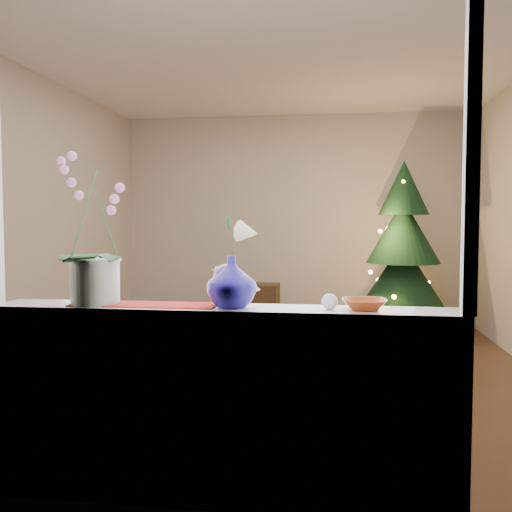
{
  "coord_description": "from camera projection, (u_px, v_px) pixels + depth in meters",
  "views": [
    {
      "loc": [
        0.52,
        -4.97,
        1.32
      ],
      "look_at": [
        0.02,
        -1.4,
        1.1
      ],
      "focal_mm": 40.0,
      "sensor_mm": 36.0,
      "label": 1
    }
  ],
  "objects": [
    {
      "name": "lily",
      "position": [
        231.0,
        226.0,
        2.62
      ],
      "size": [
        0.15,
        0.09,
        0.21
      ],
      "primitive_type": null,
      "color": "silver",
      "rests_on": "blue_vase"
    },
    {
      "name": "swan",
      "position": [
        236.0,
        287.0,
        2.66
      ],
      "size": [
        0.24,
        0.17,
        0.19
      ],
      "primitive_type": null,
      "rotation": [
        0.0,
        0.0,
        0.33
      ],
      "color": "silver",
      "rests_on": "windowsill"
    },
    {
      "name": "window_frame",
      "position": [
        218.0,
        135.0,
        2.52
      ],
      "size": [
        2.22,
        0.06,
        1.6
      ],
      "primitive_type": null,
      "color": "white",
      "rests_on": "windowsill"
    },
    {
      "name": "windowsill",
      "position": [
        223.0,
        311.0,
        2.66
      ],
      "size": [
        2.2,
        0.26,
        0.04
      ],
      "primitive_type": "cube",
      "color": "white",
      "rests_on": "window_apron"
    },
    {
      "name": "side_table",
      "position": [
        248.0,
        306.0,
        6.97
      ],
      "size": [
        0.76,
        0.4,
        0.56
      ],
      "primitive_type": "cube",
      "rotation": [
        0.0,
        0.0,
        -0.03
      ],
      "color": "black",
      "rests_on": "ground"
    },
    {
      "name": "wall_front",
      "position": [
        217.0,
        214.0,
        2.51
      ],
      "size": [
        4.5,
        0.1,
        2.7
      ],
      "primitive_type": "cube",
      "color": "#BCB1A4",
      "rests_on": "ground"
    },
    {
      "name": "wall_left",
      "position": [
        35.0,
        218.0,
        5.29
      ],
      "size": [
        0.1,
        5.0,
        2.7
      ],
      "primitive_type": "cube",
      "color": "#BCB1A4",
      "rests_on": "ground"
    },
    {
      "name": "wall_back",
      "position": [
        295.0,
        219.0,
        7.45
      ],
      "size": [
        4.5,
        0.1,
        2.7
      ],
      "primitive_type": "cube",
      "color": "#BCB1A4",
      "rests_on": "ground"
    },
    {
      "name": "blue_vase",
      "position": [
        232.0,
        278.0,
        2.63
      ],
      "size": [
        0.35,
        0.35,
        0.28
      ],
      "primitive_type": "imported",
      "rotation": [
        0.0,
        0.0,
        0.41
      ],
      "color": "navy",
      "rests_on": "windowsill"
    },
    {
      "name": "amber_dish",
      "position": [
        364.0,
        305.0,
        2.57
      ],
      "size": [
        0.18,
        0.18,
        0.04
      ],
      "primitive_type": "imported",
      "rotation": [
        0.0,
        0.0,
        -0.02
      ],
      "color": "#9E4018",
      "rests_on": "windowsill"
    },
    {
      "name": "window_apron",
      "position": [
        219.0,
        414.0,
        2.6
      ],
      "size": [
        2.2,
        0.08,
        0.88
      ],
      "primitive_type": "cube",
      "color": "white",
      "rests_on": "ground"
    },
    {
      "name": "paperweight",
      "position": [
        330.0,
        302.0,
        2.58
      ],
      "size": [
        0.07,
        0.07,
        0.07
      ],
      "primitive_type": "sphere",
      "rotation": [
        0.0,
        0.0,
        -0.01
      ],
      "color": "silver",
      "rests_on": "windowsill"
    },
    {
      "name": "ceiling",
      "position": [
        276.0,
        61.0,
        4.9
      ],
      "size": [
        5.0,
        5.0,
        0.0
      ],
      "primitive_type": "plane",
      "color": "white",
      "rests_on": "wall_back"
    },
    {
      "name": "orchid_pot",
      "position": [
        94.0,
        228.0,
        2.72
      ],
      "size": [
        0.32,
        0.32,
        0.73
      ],
      "primitive_type": null,
      "rotation": [
        0.0,
        0.0,
        -0.31
      ],
      "color": "beige",
      "rests_on": "windowsill"
    },
    {
      "name": "runner",
      "position": [
        144.0,
        304.0,
        2.71
      ],
      "size": [
        0.7,
        0.2,
        0.01
      ],
      "primitive_type": "cube",
      "color": "maroon",
      "rests_on": "windowsill"
    },
    {
      "name": "ground",
      "position": [
        275.0,
        370.0,
        5.06
      ],
      "size": [
        5.0,
        5.0,
        0.0
      ],
      "primitive_type": "plane",
      "color": "#382317",
      "rests_on": "ground"
    },
    {
      "name": "xmas_tree",
      "position": [
        403.0,
        249.0,
        6.51
      ],
      "size": [
        1.3,
        1.3,
        2.01
      ],
      "primitive_type": null,
      "rotation": [
        0.0,
        0.0,
        -0.2
      ],
      "color": "black",
      "rests_on": "ground"
    }
  ]
}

